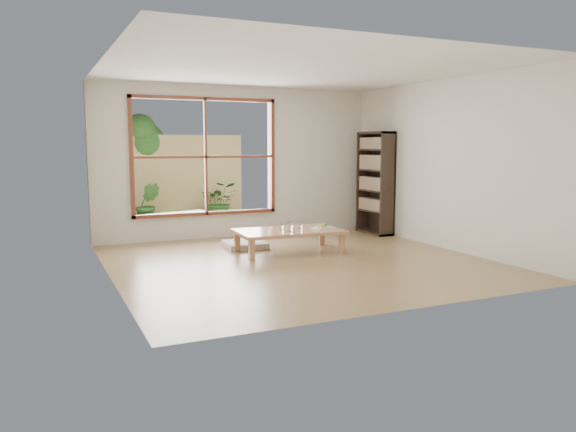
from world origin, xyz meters
The scene contains 15 objects.
ground centered at (0.00, 0.00, 0.00)m, with size 5.00×5.00×0.00m, color #937349.
low_table centered at (0.16, 0.67, 0.30)m, with size 1.61×0.96×0.34m.
floor_cushion centered at (-0.31, 1.33, 0.04)m, with size 0.62×0.62×0.09m, color silver.
bookshelf centered at (2.33, 1.68, 0.92)m, with size 0.29×0.83×1.84m, color #33271C.
glass_tall centered at (0.12, 0.53, 0.42)m, with size 0.08×0.08×0.15m, color silver.
glass_mid centered at (0.36, 0.72, 0.39)m, with size 0.07×0.07×0.10m, color silver.
glass_short centered at (0.26, 0.86, 0.39)m, with size 0.07×0.07×0.09m, color silver.
glass_small centered at (0.07, 0.73, 0.38)m, with size 0.06×0.06×0.08m, color silver.
food_tray centered at (0.69, 0.58, 0.36)m, with size 0.30×0.23×0.09m.
deck centered at (-0.60, 3.56, 0.00)m, with size 2.80×2.00×0.05m, color #353027.
garden_bench centered at (-0.93, 3.13, 0.32)m, with size 1.17×0.60×0.36m.
bamboo_fence centered at (-0.60, 4.56, 0.90)m, with size 2.80×0.06×1.80m, color tan.
shrub_right centered at (0.18, 4.16, 0.44)m, with size 0.74×0.64×0.82m, color #366826.
shrub_left centered at (-1.28, 4.15, 0.45)m, with size 0.47×0.38×0.85m, color #366826.
garden_tree centered at (-1.28, 4.86, 1.63)m, with size 1.04×0.85×2.22m.
Camera 1 is at (-3.30, -6.87, 1.62)m, focal length 35.00 mm.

